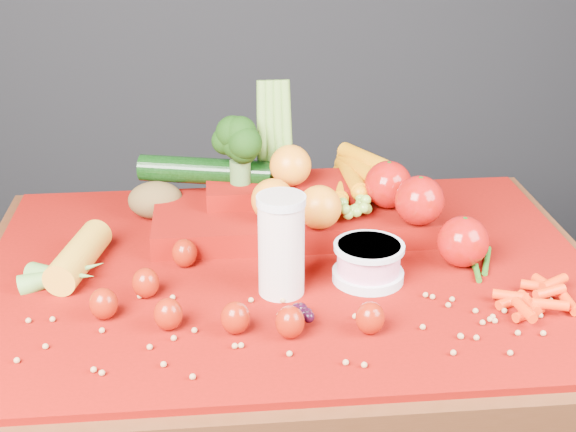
{
  "coord_description": "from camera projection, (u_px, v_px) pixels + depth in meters",
  "views": [
    {
      "loc": [
        -0.12,
        -1.23,
        1.42
      ],
      "look_at": [
        0.0,
        0.02,
        0.85
      ],
      "focal_mm": 50.0,
      "sensor_mm": 36.0,
      "label": 1
    }
  ],
  "objects": [
    {
      "name": "milk_glass",
      "position": [
        281.0,
        242.0,
        1.28
      ],
      "size": [
        0.08,
        0.08,
        0.17
      ],
      "rotation": [
        0.0,
        0.0,
        0.41
      ],
      "color": "beige",
      "rests_on": "red_cloth"
    },
    {
      "name": "baby_carrot_pile",
      "position": [
        536.0,
        295.0,
        1.27
      ],
      "size": [
        0.18,
        0.17,
        0.03
      ],
      "primitive_type": null,
      "color": "red",
      "rests_on": "red_cloth"
    },
    {
      "name": "strawberry_scatter",
      "position": [
        212.0,
        299.0,
        1.24
      ],
      "size": [
        0.44,
        0.28,
        0.05
      ],
      "color": "maroon",
      "rests_on": "red_cloth"
    },
    {
      "name": "corn_ear",
      "position": [
        68.0,
        269.0,
        1.34
      ],
      "size": [
        0.22,
        0.25,
        0.06
      ],
      "rotation": [
        0.0,
        0.0,
        1.34
      ],
      "color": "gold",
      "rests_on": "red_cloth"
    },
    {
      "name": "table",
      "position": [
        289.0,
        319.0,
        1.44
      ],
      "size": [
        1.1,
        0.8,
        0.75
      ],
      "color": "#3D1E0D",
      "rests_on": "ground"
    },
    {
      "name": "red_cloth",
      "position": [
        289.0,
        270.0,
        1.4
      ],
      "size": [
        1.05,
        0.75,
        0.01
      ],
      "primitive_type": "cube",
      "color": "#770603",
      "rests_on": "table"
    },
    {
      "name": "potato",
      "position": [
        156.0,
        200.0,
        1.57
      ],
      "size": [
        0.11,
        0.08,
        0.07
      ],
      "primitive_type": "ellipsoid",
      "color": "#513F1E",
      "rests_on": "red_cloth"
    },
    {
      "name": "soybean_scatter",
      "position": [
        302.0,
        326.0,
        1.21
      ],
      "size": [
        0.84,
        0.24,
        0.01
      ],
      "primitive_type": null,
      "color": "#B4804D",
      "rests_on": "red_cloth"
    },
    {
      "name": "yogurt_bowl",
      "position": [
        368.0,
        261.0,
        1.34
      ],
      "size": [
        0.12,
        0.12,
        0.07
      ],
      "rotation": [
        0.0,
        0.0,
        0.15
      ],
      "color": "silver",
      "rests_on": "red_cloth"
    },
    {
      "name": "dark_grape_cluster",
      "position": [
        292.0,
        315.0,
        1.22
      ],
      "size": [
        0.06,
        0.05,
        0.03
      ],
      "primitive_type": null,
      "color": "black",
      "rests_on": "red_cloth"
    },
    {
      "name": "produce_mound",
      "position": [
        309.0,
        199.0,
        1.51
      ],
      "size": [
        0.62,
        0.37,
        0.27
      ],
      "color": "#770603",
      "rests_on": "red_cloth"
    },
    {
      "name": "green_bean_pile",
      "position": [
        481.0,
        258.0,
        1.41
      ],
      "size": [
        0.14,
        0.12,
        0.01
      ],
      "primitive_type": null,
      "color": "#225D15",
      "rests_on": "red_cloth"
    }
  ]
}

